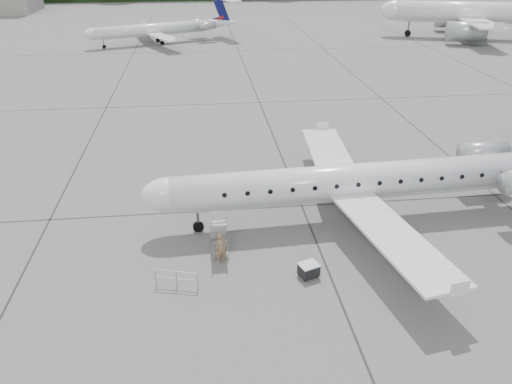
{
  "coord_description": "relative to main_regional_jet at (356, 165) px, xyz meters",
  "views": [
    {
      "loc": [
        -11.82,
        -22.28,
        16.09
      ],
      "look_at": [
        -8.76,
        4.46,
        2.3
      ],
      "focal_mm": 35.0,
      "sensor_mm": 36.0,
      "label": 1
    }
  ],
  "objects": [
    {
      "name": "bg_narrowbody",
      "position": [
        39.08,
        59.82,
        2.43
      ],
      "size": [
        39.95,
        33.55,
        12.3
      ],
      "primitive_type": null,
      "rotation": [
        0.0,
        0.0,
        -0.29
      ],
      "color": "silver",
      "rests_on": "ground"
    },
    {
      "name": "main_regional_jet",
      "position": [
        0.0,
        0.0,
        0.0
      ],
      "size": [
        30.14,
        22.46,
        7.45
      ],
      "primitive_type": null,
      "rotation": [
        0.0,
        0.0,
        0.05
      ],
      "color": "silver",
      "rests_on": "ground"
    },
    {
      "name": "baggage_cart",
      "position": [
        -4.0,
        -5.77,
        -3.31
      ],
      "size": [
        1.17,
        1.07,
        0.83
      ],
      "primitive_type": null,
      "rotation": [
        0.0,
        0.0,
        0.36
      ],
      "color": "black",
      "rests_on": "ground"
    },
    {
      "name": "passenger",
      "position": [
        -8.52,
        -3.95,
        -2.79
      ],
      "size": [
        0.79,
        0.65,
        1.87
      ],
      "primitive_type": "imported",
      "rotation": [
        0.0,
        0.0,
        0.35
      ],
      "color": "#836347",
      "rests_on": "ground"
    },
    {
      "name": "bg_regional_left",
      "position": [
        -16.41,
        60.87,
        -0.42
      ],
      "size": [
        30.04,
        26.01,
        6.61
      ],
      "primitive_type": null,
      "rotation": [
        0.0,
        0.0,
        0.37
      ],
      "color": "silver",
      "rests_on": "ground"
    },
    {
      "name": "airstair",
      "position": [
        -8.59,
        -2.68,
        -2.56
      ],
      "size": [
        0.97,
        2.29,
        2.33
      ],
      "primitive_type": null,
      "rotation": [
        0.0,
        0.0,
        0.05
      ],
      "color": "silver",
      "rests_on": "ground"
    },
    {
      "name": "ground",
      "position": [
        2.6,
        -4.59,
        -3.72
      ],
      "size": [
        320.0,
        320.0,
        0.0
      ],
      "primitive_type": "plane",
      "color": "slate",
      "rests_on": "ground"
    },
    {
      "name": "safety_railing",
      "position": [
        -10.92,
        -5.94,
        -3.22
      ],
      "size": [
        2.15,
        0.64,
        1.0
      ],
      "primitive_type": null,
      "rotation": [
        0.0,
        0.0,
        -0.26
      ],
      "color": "#96999E",
      "rests_on": "ground"
    }
  ]
}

